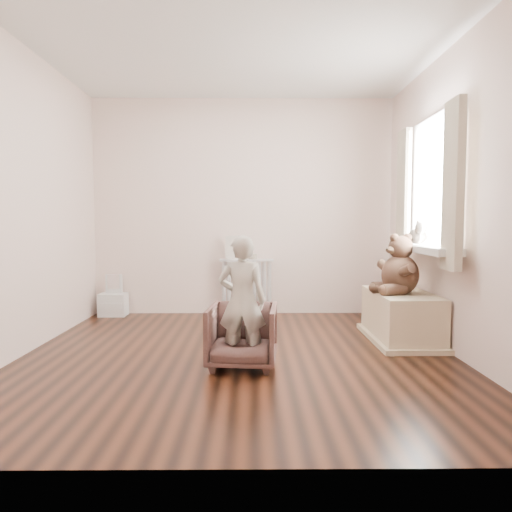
{
  "coord_description": "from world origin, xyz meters",
  "views": [
    {
      "loc": [
        0.11,
        -3.77,
        1.09
      ],
      "look_at": [
        0.15,
        0.45,
        0.8
      ],
      "focal_mm": 32.0,
      "sensor_mm": 36.0,
      "label": 1
    }
  ],
  "objects_px": {
    "toy_vanity": "(113,293)",
    "toy_bench": "(401,319)",
    "plush_cat": "(417,234)",
    "teddy_bear": "(400,270)",
    "armchair": "(242,336)",
    "child": "(242,301)",
    "radiator": "(247,283)"
  },
  "relations": [
    {
      "from": "armchair",
      "to": "child",
      "type": "height_order",
      "value": "child"
    },
    {
      "from": "toy_vanity",
      "to": "armchair",
      "type": "distance_m",
      "value": 2.53
    },
    {
      "from": "radiator",
      "to": "teddy_bear",
      "type": "height_order",
      "value": "teddy_bear"
    },
    {
      "from": "child",
      "to": "plush_cat",
      "type": "relative_size",
      "value": 3.79
    },
    {
      "from": "radiator",
      "to": "child",
      "type": "xyz_separation_m",
      "value": [
        -0.01,
        -2.04,
        0.13
      ]
    },
    {
      "from": "toy_bench",
      "to": "child",
      "type": "bearing_deg",
      "value": -150.72
    },
    {
      "from": "radiator",
      "to": "toy_vanity",
      "type": "bearing_deg",
      "value": -178.92
    },
    {
      "from": "armchair",
      "to": "child",
      "type": "distance_m",
      "value": 0.28
    },
    {
      "from": "toy_bench",
      "to": "teddy_bear",
      "type": "distance_m",
      "value": 0.48
    },
    {
      "from": "toy_vanity",
      "to": "toy_bench",
      "type": "xyz_separation_m",
      "value": [
        3.07,
        -1.18,
        -0.08
      ]
    },
    {
      "from": "toy_vanity",
      "to": "armchair",
      "type": "xyz_separation_m",
      "value": [
        1.59,
        -1.96,
        -0.03
      ]
    },
    {
      "from": "radiator",
      "to": "plush_cat",
      "type": "xyz_separation_m",
      "value": [
        1.61,
        -1.2,
        0.61
      ]
    },
    {
      "from": "toy_vanity",
      "to": "teddy_bear",
      "type": "bearing_deg",
      "value": -22.45
    },
    {
      "from": "radiator",
      "to": "armchair",
      "type": "height_order",
      "value": "radiator"
    },
    {
      "from": "child",
      "to": "toy_bench",
      "type": "xyz_separation_m",
      "value": [
        1.48,
        0.83,
        -0.32
      ]
    },
    {
      "from": "toy_vanity",
      "to": "toy_bench",
      "type": "distance_m",
      "value": 3.29
    },
    {
      "from": "toy_vanity",
      "to": "child",
      "type": "height_order",
      "value": "child"
    },
    {
      "from": "plush_cat",
      "to": "armchair",
      "type": "bearing_deg",
      "value": -142.83
    },
    {
      "from": "teddy_bear",
      "to": "plush_cat",
      "type": "relative_size",
      "value": 2.07
    },
    {
      "from": "armchair",
      "to": "plush_cat",
      "type": "distance_m",
      "value": 1.96
    },
    {
      "from": "radiator",
      "to": "plush_cat",
      "type": "height_order",
      "value": "plush_cat"
    },
    {
      "from": "teddy_bear",
      "to": "plush_cat",
      "type": "bearing_deg",
      "value": 9.15
    },
    {
      "from": "toy_vanity",
      "to": "plush_cat",
      "type": "distance_m",
      "value": 3.49
    },
    {
      "from": "plush_cat",
      "to": "teddy_bear",
      "type": "bearing_deg",
      "value": -143.48
    },
    {
      "from": "child",
      "to": "teddy_bear",
      "type": "relative_size",
      "value": 1.83
    },
    {
      "from": "toy_vanity",
      "to": "child",
      "type": "relative_size",
      "value": 0.49
    },
    {
      "from": "child",
      "to": "plush_cat",
      "type": "xyz_separation_m",
      "value": [
        1.62,
        0.85,
        0.48
      ]
    },
    {
      "from": "armchair",
      "to": "teddy_bear",
      "type": "distance_m",
      "value": 1.66
    },
    {
      "from": "toy_bench",
      "to": "plush_cat",
      "type": "xyz_separation_m",
      "value": [
        0.14,
        0.02,
        0.8
      ]
    },
    {
      "from": "armchair",
      "to": "plush_cat",
      "type": "bearing_deg",
      "value": 31.54
    },
    {
      "from": "toy_bench",
      "to": "teddy_bear",
      "type": "xyz_separation_m",
      "value": [
        -0.04,
        -0.07,
        0.47
      ]
    },
    {
      "from": "toy_vanity",
      "to": "radiator",
      "type": "bearing_deg",
      "value": 1.08
    }
  ]
}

